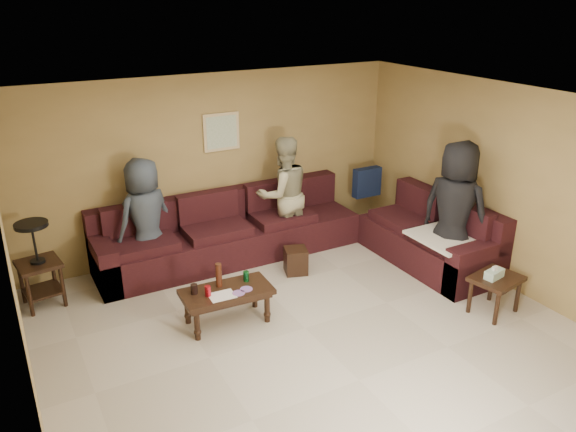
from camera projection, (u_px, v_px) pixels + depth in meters
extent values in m
plane|color=#B7AD9B|center=(305.00, 328.00, 6.25)|extent=(5.50, 5.50, 0.00)
cube|color=beige|center=(308.00, 108.00, 5.34)|extent=(5.50, 5.00, 0.10)
cube|color=#997E48|center=(215.00, 164.00, 7.82)|extent=(5.50, 0.10, 2.50)
cube|color=#997E48|center=(496.00, 351.00, 3.75)|extent=(5.50, 0.10, 2.50)
cube|color=#997E48|center=(15.00, 287.00, 4.56)|extent=(0.10, 5.00, 2.50)
cube|color=#997E48|center=(496.00, 184.00, 7.01)|extent=(0.10, 5.00, 2.50)
cube|color=#331115|center=(231.00, 243.00, 7.83)|extent=(3.70, 0.90, 0.45)
cube|color=#331115|center=(221.00, 205.00, 7.93)|extent=(3.70, 0.24, 0.45)
cube|color=#331115|center=(104.00, 264.00, 7.03)|extent=(0.24, 0.90, 0.63)
cube|color=#331115|center=(428.00, 248.00, 7.68)|extent=(0.90, 2.00, 0.45)
cube|color=#331115|center=(449.00, 213.00, 7.66)|extent=(0.24, 2.00, 0.45)
cube|color=#331115|center=(477.00, 268.00, 6.93)|extent=(0.90, 0.24, 0.63)
cube|color=#131D3D|center=(367.00, 182.00, 8.67)|extent=(0.45, 0.14, 0.45)
cube|color=silver|center=(454.00, 236.00, 7.18)|extent=(1.00, 0.85, 0.04)
cube|color=black|center=(227.00, 292.00, 6.22)|extent=(1.02, 0.55, 0.05)
cube|color=black|center=(227.00, 296.00, 6.24)|extent=(0.95, 0.47, 0.05)
cylinder|color=black|center=(197.00, 325.00, 5.98)|extent=(0.06, 0.06, 0.36)
cylinder|color=black|center=(267.00, 307.00, 6.31)|extent=(0.06, 0.06, 0.36)
cylinder|color=black|center=(187.00, 309.00, 6.28)|extent=(0.06, 0.06, 0.36)
cylinder|color=black|center=(255.00, 293.00, 6.61)|extent=(0.06, 0.06, 0.36)
cylinder|color=red|center=(208.00, 291.00, 6.06)|extent=(0.07, 0.07, 0.12)
cylinder|color=#136F2E|center=(246.00, 276.00, 6.37)|extent=(0.07, 0.07, 0.12)
cylinder|color=#37180C|center=(219.00, 275.00, 6.23)|extent=(0.07, 0.07, 0.28)
cylinder|color=black|center=(194.00, 289.00, 6.11)|extent=(0.08, 0.08, 0.11)
cube|color=silver|center=(222.00, 296.00, 6.08)|extent=(0.29, 0.23, 0.00)
cylinder|color=#C0437F|center=(239.00, 293.00, 6.13)|extent=(0.14, 0.14, 0.01)
cylinder|color=#C0437F|center=(246.00, 289.00, 6.21)|extent=(0.14, 0.14, 0.01)
cube|color=black|center=(38.00, 264.00, 6.53)|extent=(0.52, 0.52, 0.05)
cube|color=black|center=(43.00, 291.00, 6.66)|extent=(0.46, 0.46, 0.03)
cylinder|color=black|center=(29.00, 295.00, 6.39)|extent=(0.05, 0.05, 0.54)
cylinder|color=black|center=(63.00, 286.00, 6.59)|extent=(0.05, 0.05, 0.54)
cylinder|color=black|center=(22.00, 283.00, 6.66)|extent=(0.05, 0.05, 0.54)
cylinder|color=black|center=(54.00, 274.00, 6.87)|extent=(0.05, 0.05, 0.54)
cylinder|color=black|center=(38.00, 261.00, 6.51)|extent=(0.17, 0.17, 0.03)
cylinder|color=black|center=(34.00, 243.00, 6.43)|extent=(0.03, 0.03, 0.44)
cylinder|color=black|center=(31.00, 225.00, 6.34)|extent=(0.37, 0.37, 0.05)
cube|color=black|center=(497.00, 279.00, 6.41)|extent=(0.63, 0.55, 0.05)
cylinder|color=black|center=(497.00, 308.00, 6.24)|extent=(0.05, 0.05, 0.43)
cylinder|color=black|center=(518.00, 295.00, 6.50)|extent=(0.05, 0.05, 0.43)
cylinder|color=black|center=(470.00, 296.00, 6.48)|extent=(0.05, 0.05, 0.43)
cylinder|color=black|center=(491.00, 284.00, 6.74)|extent=(0.05, 0.05, 0.43)
cube|color=silver|center=(494.00, 274.00, 6.36)|extent=(0.26, 0.16, 0.10)
cube|color=silver|center=(495.00, 268.00, 6.33)|extent=(0.06, 0.04, 0.05)
cube|color=black|center=(296.00, 261.00, 7.43)|extent=(0.36, 0.36, 0.34)
cube|color=tan|center=(221.00, 132.00, 7.68)|extent=(0.52, 0.03, 0.52)
cube|color=beige|center=(222.00, 132.00, 7.67)|extent=(0.44, 0.01, 0.44)
imported|color=#313945|center=(146.00, 219.00, 7.14)|extent=(0.90, 0.74, 1.59)
imported|color=#9A9572|center=(283.00, 194.00, 7.89)|extent=(0.83, 0.65, 1.66)
imported|color=black|center=(455.00, 211.00, 7.08)|extent=(0.85, 1.04, 1.82)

